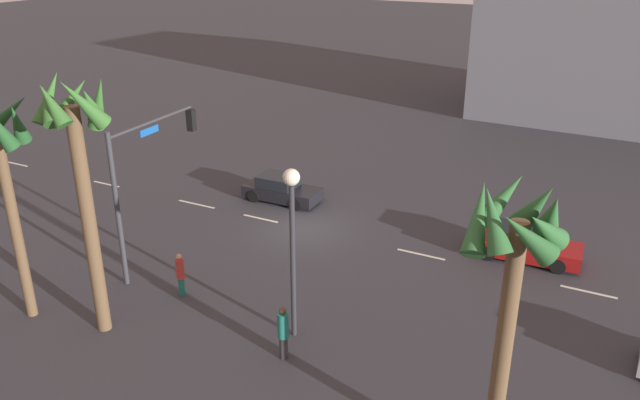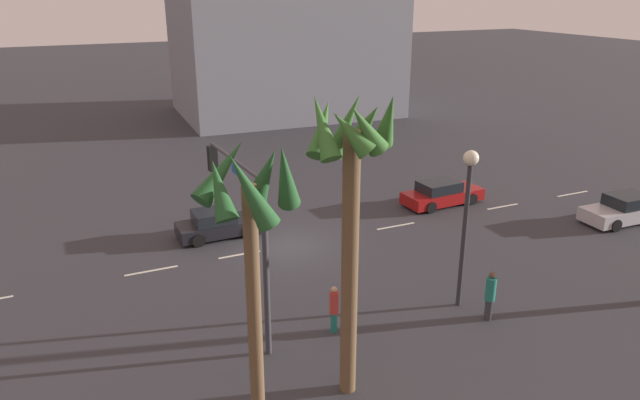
% 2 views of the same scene
% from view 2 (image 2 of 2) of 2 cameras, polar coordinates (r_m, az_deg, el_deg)
% --- Properties ---
extents(ground_plane, '(220.00, 220.00, 0.00)m').
position_cam_2_polar(ground_plane, '(28.20, -3.09, -4.41)').
color(ground_plane, '#333338').
extents(lane_stripe_0, '(2.33, 0.14, 0.01)m').
position_cam_2_polar(lane_stripe_0, '(38.07, 23.02, 0.55)').
color(lane_stripe_0, silver).
rests_on(lane_stripe_0, ground_plane).
extents(lane_stripe_1, '(2.11, 0.14, 0.01)m').
position_cam_2_polar(lane_stripe_1, '(34.55, 17.06, -0.61)').
color(lane_stripe_1, silver).
rests_on(lane_stripe_1, ground_plane).
extents(lane_stripe_2, '(2.19, 0.14, 0.01)m').
position_cam_2_polar(lane_stripe_2, '(30.64, 7.26, -2.49)').
color(lane_stripe_2, silver).
rests_on(lane_stripe_2, ground_plane).
extents(lane_stripe_3, '(1.97, 0.14, 0.01)m').
position_cam_2_polar(lane_stripe_3, '(27.52, -7.72, -5.21)').
color(lane_stripe_3, silver).
rests_on(lane_stripe_3, ground_plane).
extents(lane_stripe_4, '(2.26, 0.14, 0.01)m').
position_cam_2_polar(lane_stripe_4, '(26.82, -15.83, -6.53)').
color(lane_stripe_4, silver).
rests_on(lane_stripe_4, ground_plane).
extents(car_0, '(4.69, 2.09, 1.37)m').
position_cam_2_polar(car_0, '(33.89, 11.55, 0.61)').
color(car_0, maroon).
rests_on(car_0, ground_plane).
extents(car_1, '(4.46, 2.02, 1.44)m').
position_cam_2_polar(car_1, '(34.55, 27.08, -0.82)').
color(car_1, '#B7B7BC').
rests_on(car_1, ground_plane).
extents(car_2, '(4.07, 1.90, 1.36)m').
position_cam_2_polar(car_2, '(29.42, -9.74, -2.30)').
color(car_2, black).
rests_on(car_2, ground_plane).
extents(traffic_signal, '(0.52, 5.47, 6.29)m').
position_cam_2_polar(traffic_signal, '(20.17, -7.25, -1.52)').
color(traffic_signal, '#38383D').
rests_on(traffic_signal, ground_plane).
extents(streetlamp, '(0.56, 0.56, 6.15)m').
position_cam_2_polar(streetlamp, '(22.10, 13.91, 0.02)').
color(streetlamp, '#2D2D33').
rests_on(streetlamp, ground_plane).
extents(pedestrian_0, '(0.52, 0.52, 1.93)m').
position_cam_2_polar(pedestrian_0, '(22.72, 15.97, -8.70)').
color(pedestrian_0, '#333338').
rests_on(pedestrian_0, ground_plane).
extents(pedestrian_1, '(0.41, 0.41, 1.78)m').
position_cam_2_polar(pedestrian_1, '(21.20, 1.34, -10.27)').
color(pedestrian_1, '#1E7266').
rests_on(pedestrian_1, ground_plane).
extents(palm_tree_0, '(2.67, 2.83, 8.35)m').
position_cam_2_polar(palm_tree_0, '(14.45, -6.69, -2.01)').
color(palm_tree_0, brown).
rests_on(palm_tree_0, ground_plane).
extents(palm_tree_2, '(2.70, 2.47, 9.22)m').
position_cam_2_polar(palm_tree_2, '(15.93, 2.95, 1.93)').
color(palm_tree_2, brown).
rests_on(palm_tree_2, ground_plane).
extents(building_1, '(19.75, 14.19, 12.43)m').
position_cam_2_polar(building_1, '(57.22, -3.42, 14.50)').
color(building_1, gray).
rests_on(building_1, ground_plane).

